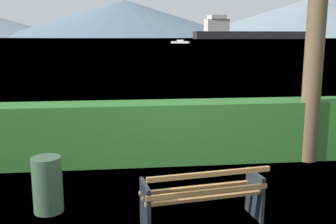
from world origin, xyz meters
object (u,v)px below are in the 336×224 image
at_px(park_bench, 203,196).
at_px(fishing_boat_near, 180,42).
at_px(trash_bin, 47,185).
at_px(cargo_ship_large, 245,32).

xyz_separation_m(park_bench, fishing_boat_near, (18.11, 126.78, 0.01)).
bearing_deg(trash_bin, park_bench, -16.74).
height_order(park_bench, fishing_boat_near, fishing_boat_near).
height_order(trash_bin, fishing_boat_near, fishing_boat_near).
relative_size(trash_bin, fishing_boat_near, 0.13).
bearing_deg(trash_bin, cargo_ship_large, 72.01).
xyz_separation_m(cargo_ship_large, fishing_boat_near, (-76.14, -171.03, -4.60)).
xyz_separation_m(park_bench, cargo_ship_large, (94.25, 297.80, 4.61)).
relative_size(park_bench, cargo_ship_large, 0.02).
distance_m(cargo_ship_large, fishing_boat_near, 187.26).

